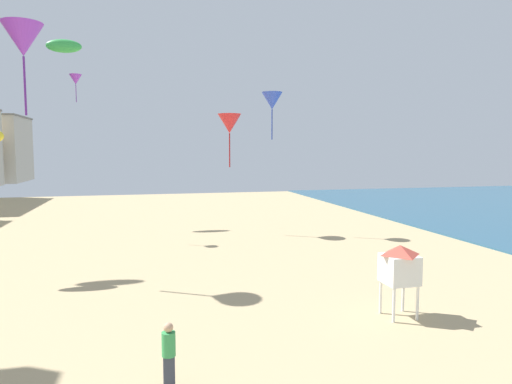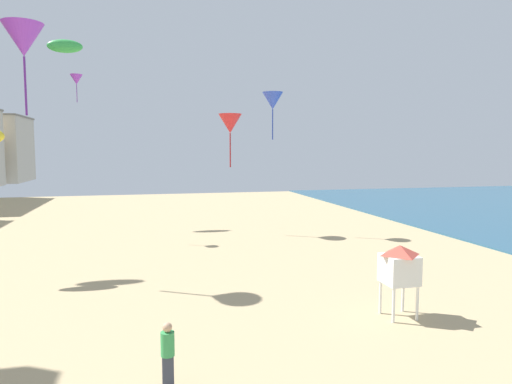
{
  "view_description": "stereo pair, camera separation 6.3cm",
  "coord_description": "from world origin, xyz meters",
  "px_view_note": "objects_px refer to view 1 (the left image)",
  "views": [
    {
      "loc": [
        2.96,
        -1.96,
        5.84
      ],
      "look_at": [
        7.52,
        16.64,
        4.09
      ],
      "focal_mm": 32.37,
      "sensor_mm": 36.0,
      "label": 1
    },
    {
      "loc": [
        3.02,
        -1.97,
        5.84
      ],
      "look_at": [
        7.52,
        16.64,
        4.09
      ],
      "focal_mm": 32.37,
      "sensor_mm": 36.0,
      "label": 2
    }
  ],
  "objects_px": {
    "kite_red_delta": "(229,124)",
    "kite_blue_delta": "(272,101)",
    "kite_flyer": "(169,351)",
    "kite_purple_delta_2": "(23,40)",
    "kite_green_parafoil": "(64,46)",
    "lifeguard_stand": "(400,265)",
    "kite_purple_delta": "(76,79)"
  },
  "relations": [
    {
      "from": "kite_green_parafoil",
      "to": "kite_blue_delta",
      "type": "xyz_separation_m",
      "value": [
        14.4,
        -7.91,
        -4.6
      ]
    },
    {
      "from": "kite_red_delta",
      "to": "kite_flyer",
      "type": "bearing_deg",
      "value": -104.57
    },
    {
      "from": "kite_red_delta",
      "to": "kite_blue_delta",
      "type": "distance_m",
      "value": 3.33
    },
    {
      "from": "kite_flyer",
      "to": "lifeguard_stand",
      "type": "distance_m",
      "value": 8.67
    },
    {
      "from": "lifeguard_stand",
      "to": "kite_purple_delta_2",
      "type": "relative_size",
      "value": 0.64
    },
    {
      "from": "lifeguard_stand",
      "to": "kite_green_parafoil",
      "type": "height_order",
      "value": "kite_green_parafoil"
    },
    {
      "from": "kite_flyer",
      "to": "kite_red_delta",
      "type": "xyz_separation_m",
      "value": [
        5.38,
        20.68,
        6.73
      ]
    },
    {
      "from": "kite_flyer",
      "to": "kite_green_parafoil",
      "type": "relative_size",
      "value": 0.63
    },
    {
      "from": "kite_red_delta",
      "to": "kite_green_parafoil",
      "type": "xyz_separation_m",
      "value": [
        -11.6,
        6.96,
        6.13
      ]
    },
    {
      "from": "kite_purple_delta_2",
      "to": "kite_red_delta",
      "type": "bearing_deg",
      "value": 41.01
    },
    {
      "from": "kite_flyer",
      "to": "kite_blue_delta",
      "type": "distance_m",
      "value": 22.9
    },
    {
      "from": "lifeguard_stand",
      "to": "kite_green_parafoil",
      "type": "relative_size",
      "value": 0.97
    },
    {
      "from": "kite_red_delta",
      "to": "kite_purple_delta_2",
      "type": "relative_size",
      "value": 0.93
    },
    {
      "from": "kite_purple_delta",
      "to": "kite_red_delta",
      "type": "bearing_deg",
      "value": -2.07
    },
    {
      "from": "kite_red_delta",
      "to": "kite_green_parafoil",
      "type": "bearing_deg",
      "value": 149.05
    },
    {
      "from": "kite_green_parafoil",
      "to": "kite_flyer",
      "type": "bearing_deg",
      "value": -77.3
    },
    {
      "from": "kite_red_delta",
      "to": "kite_blue_delta",
      "type": "height_order",
      "value": "kite_blue_delta"
    },
    {
      "from": "kite_purple_delta",
      "to": "kite_red_delta",
      "type": "xyz_separation_m",
      "value": [
        10.0,
        -0.36,
        -2.72
      ]
    },
    {
      "from": "kite_flyer",
      "to": "kite_purple_delta_2",
      "type": "bearing_deg",
      "value": -92.92
    },
    {
      "from": "kite_flyer",
      "to": "kite_red_delta",
      "type": "height_order",
      "value": "kite_red_delta"
    },
    {
      "from": "kite_purple_delta",
      "to": "kite_red_delta",
      "type": "relative_size",
      "value": 0.48
    },
    {
      "from": "kite_flyer",
      "to": "kite_red_delta",
      "type": "bearing_deg",
      "value": -133.41
    },
    {
      "from": "kite_purple_delta",
      "to": "kite_red_delta",
      "type": "height_order",
      "value": "kite_purple_delta"
    },
    {
      "from": "kite_green_parafoil",
      "to": "kite_purple_delta_2",
      "type": "xyz_separation_m",
      "value": [
        0.76,
        -16.39,
        -3.18
      ]
    },
    {
      "from": "kite_flyer",
      "to": "kite_blue_delta",
      "type": "relative_size",
      "value": 0.51
    },
    {
      "from": "kite_purple_delta",
      "to": "kite_green_parafoil",
      "type": "height_order",
      "value": "kite_green_parafoil"
    },
    {
      "from": "kite_flyer",
      "to": "kite_blue_delta",
      "type": "xyz_separation_m",
      "value": [
        8.17,
        19.73,
        8.26
      ]
    },
    {
      "from": "kite_purple_delta_2",
      "to": "kite_green_parafoil",
      "type": "bearing_deg",
      "value": 92.65
    },
    {
      "from": "kite_green_parafoil",
      "to": "kite_purple_delta_2",
      "type": "bearing_deg",
      "value": -87.35
    },
    {
      "from": "kite_flyer",
      "to": "kite_green_parafoil",
      "type": "xyz_separation_m",
      "value": [
        -6.23,
        27.64,
        12.86
      ]
    },
    {
      "from": "kite_green_parafoil",
      "to": "lifeguard_stand",
      "type": "bearing_deg",
      "value": -59.86
    },
    {
      "from": "kite_green_parafoil",
      "to": "kite_blue_delta",
      "type": "distance_m",
      "value": 17.06
    }
  ]
}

